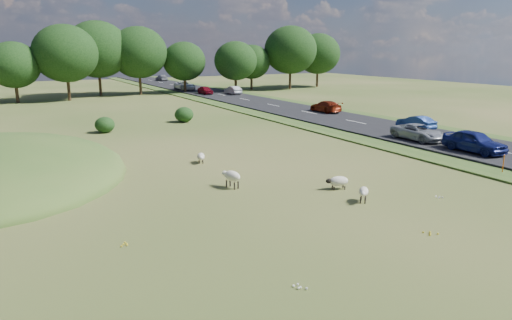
{
  "coord_description": "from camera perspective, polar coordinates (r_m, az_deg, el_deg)",
  "views": [
    {
      "loc": [
        -10.5,
        -18.66,
        7.3
      ],
      "look_at": [
        2.0,
        4.0,
        1.0
      ],
      "focal_mm": 32.0,
      "sensor_mm": 36.0,
      "label": 1
    }
  ],
  "objects": [
    {
      "name": "car_3",
      "position": [
        83.58,
        -8.91,
        9.21
      ],
      "size": [
        2.54,
        5.51,
        1.53
      ],
      "primitive_type": "imported",
      "color": "white",
      "rests_on": "road"
    },
    {
      "name": "sheep_2",
      "position": [
        24.72,
        10.23,
        -2.62
      ],
      "size": [
        1.31,
        0.85,
        0.72
      ],
      "rotation": [
        0.0,
        0.0,
        2.82
      ],
      "color": "beige",
      "rests_on": "ground"
    },
    {
      "name": "car_7",
      "position": [
        108.91,
        -11.72,
        10.05
      ],
      "size": [
        1.88,
        4.62,
        1.34
      ],
      "primitive_type": "imported",
      "rotation": [
        0.0,
        0.0,
        3.14
      ],
      "color": "#999BA0",
      "rests_on": "road"
    },
    {
      "name": "sheep_1",
      "position": [
        24.57,
        -3.06,
        -2.01
      ],
      "size": [
        0.88,
        1.37,
        0.95
      ],
      "rotation": [
        0.0,
        0.0,
        1.87
      ],
      "color": "beige",
      "rests_on": "ground"
    },
    {
      "name": "car_2",
      "position": [
        74.74,
        -6.36,
        8.68
      ],
      "size": [
        1.5,
        3.73,
        1.27
      ],
      "primitive_type": "imported",
      "color": "maroon",
      "rests_on": "road"
    },
    {
      "name": "car_0",
      "position": [
        38.57,
        19.63,
        3.3
      ],
      "size": [
        2.08,
        4.52,
        1.25
      ],
      "primitive_type": "imported",
      "color": "#A4A7AB",
      "rests_on": "road"
    },
    {
      "name": "ground",
      "position": [
        40.72,
        -13.49,
        2.98
      ],
      "size": [
        160.0,
        160.0,
        0.0
      ],
      "primitive_type": "plane",
      "color": "#305119",
      "rests_on": "ground"
    },
    {
      "name": "car_4",
      "position": [
        53.51,
        8.69,
        6.65
      ],
      "size": [
        1.8,
        4.42,
        1.28
      ],
      "primitive_type": "imported",
      "rotation": [
        0.0,
        0.0,
        3.14
      ],
      "color": "maroon",
      "rests_on": "road"
    },
    {
      "name": "sheep_3",
      "position": [
        30.23,
        -6.91,
        0.41
      ],
      "size": [
        0.78,
        1.18,
        0.65
      ],
      "rotation": [
        0.0,
        0.0,
        4.36
      ],
      "color": "beige",
      "rests_on": "ground"
    },
    {
      "name": "shrubs",
      "position": [
        46.33,
        -20.56,
        4.7
      ],
      "size": [
        21.62,
        9.03,
        1.57
      ],
      "color": "black",
      "rests_on": "ground"
    },
    {
      "name": "sheep_0",
      "position": [
        22.91,
        13.29,
        -3.89
      ],
      "size": [
        0.97,
        0.97,
        0.76
      ],
      "rotation": [
        0.0,
        0.0,
        3.93
      ],
      "color": "beige",
      "rests_on": "ground"
    },
    {
      "name": "treeline",
      "position": [
        74.69,
        -22.15,
        12.14
      ],
      "size": [
        96.28,
        14.66,
        11.7
      ],
      "color": "black",
      "rests_on": "ground"
    },
    {
      "name": "road",
      "position": [
        57.87,
        3.19,
        6.54
      ],
      "size": [
        8.0,
        150.0,
        0.25
      ],
      "primitive_type": "cube",
      "color": "black",
      "rests_on": "ground"
    },
    {
      "name": "car_6",
      "position": [
        43.79,
        19.38,
        4.45
      ],
      "size": [
        1.29,
        3.71,
        1.22
      ],
      "primitive_type": "imported",
      "rotation": [
        0.0,
        0.0,
        3.14
      ],
      "color": "navy",
      "rests_on": "road"
    },
    {
      "name": "car_5",
      "position": [
        74.16,
        -2.91,
        8.72
      ],
      "size": [
        1.37,
        3.94,
        1.3
      ],
      "primitive_type": "imported",
      "rotation": [
        0.0,
        0.0,
        3.14
      ],
      "color": "#B2B4BA",
      "rests_on": "road"
    },
    {
      "name": "car_1",
      "position": [
        35.5,
        25.63,
        2.12
      ],
      "size": [
        1.8,
        4.47,
        1.52
      ],
      "primitive_type": "imported",
      "color": "navy",
      "rests_on": "road"
    },
    {
      "name": "marker_post",
      "position": [
        31.06,
        28.51,
        -0.46
      ],
      "size": [
        0.06,
        0.06,
        1.2
      ],
      "primitive_type": "cylinder",
      "color": "#D8590C",
      "rests_on": "ground"
    }
  ]
}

